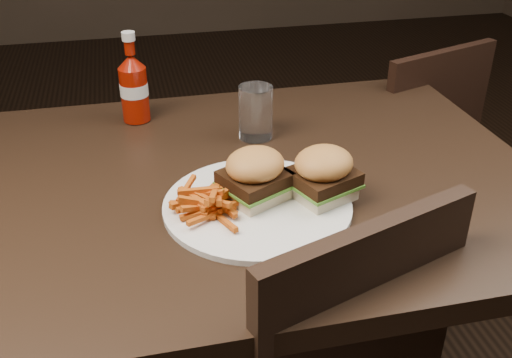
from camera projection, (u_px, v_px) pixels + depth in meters
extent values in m
cube|color=black|center=(212.00, 188.00, 1.09)|extent=(1.20, 0.80, 0.04)
cube|color=black|center=(383.00, 163.00, 1.80)|extent=(0.47, 0.47, 0.04)
cylinder|color=white|center=(257.00, 205.00, 0.99)|extent=(0.31, 0.31, 0.01)
cube|color=beige|center=(255.00, 192.00, 1.00)|extent=(0.12, 0.12, 0.02)
cube|color=beige|center=(322.00, 191.00, 1.00)|extent=(0.11, 0.11, 0.02)
cylinder|color=#8D1305|center=(135.00, 94.00, 1.27)|extent=(0.07, 0.07, 0.12)
cylinder|color=white|center=(256.00, 112.00, 1.20)|extent=(0.09, 0.09, 0.11)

